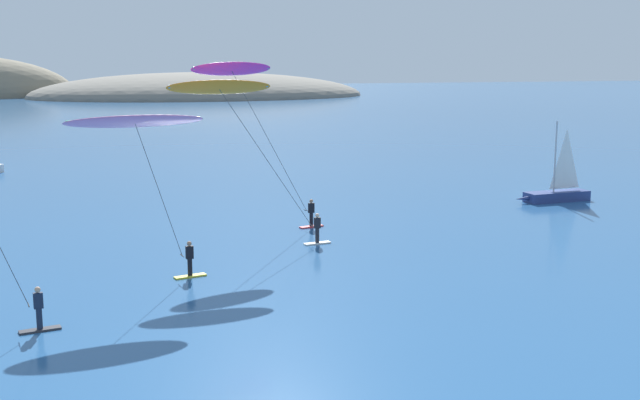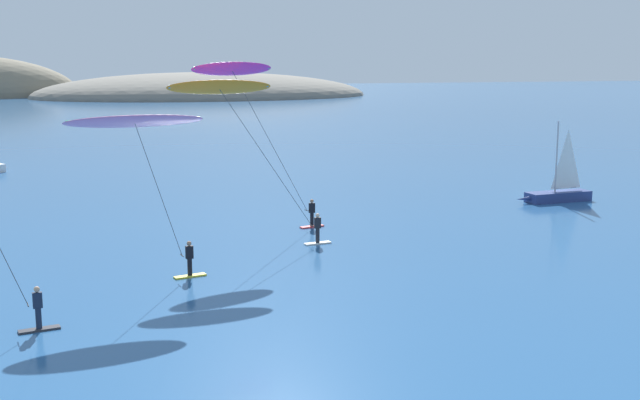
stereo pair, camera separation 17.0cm
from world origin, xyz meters
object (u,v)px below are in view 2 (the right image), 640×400
object	(u,v)px
kitesurfer_magenta	(241,85)
kitesurfer_pink	(139,131)
sailboat_near	(555,193)
kitesurfer_orange	(229,101)

from	to	relation	value
kitesurfer_magenta	kitesurfer_pink	bearing A→B (deg)	-127.76
sailboat_near	kitesurfer_pink	distance (m)	32.82
sailboat_near	kitesurfer_orange	world-z (taller)	kitesurfer_orange
sailboat_near	kitesurfer_pink	size ratio (longest dim) A/B	0.77
kitesurfer_orange	sailboat_near	bearing A→B (deg)	18.21
kitesurfer_orange	kitesurfer_magenta	distance (m)	3.58
kitesurfer_orange	kitesurfer_magenta	xyz separation A→B (m)	(1.27, 3.27, 0.71)
kitesurfer_pink	kitesurfer_magenta	size ratio (longest dim) A/B	0.78
kitesurfer_orange	kitesurfer_magenta	bearing A→B (deg)	68.80
kitesurfer_pink	kitesurfer_orange	distance (m)	6.84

